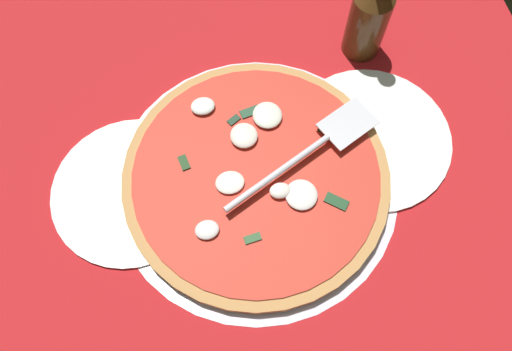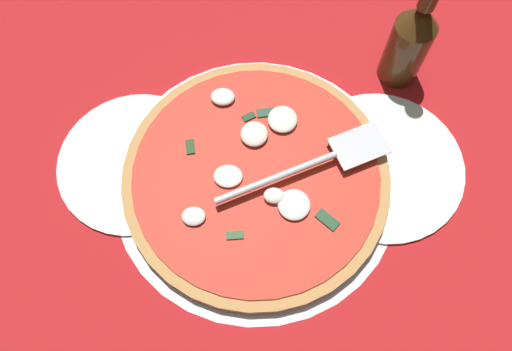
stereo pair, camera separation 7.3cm
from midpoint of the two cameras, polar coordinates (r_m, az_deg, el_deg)
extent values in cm
cube|color=red|center=(74.96, -4.00, -1.27)|extent=(107.71, 107.71, 0.80)
cylinder|color=silver|center=(74.19, -2.79, -0.78)|extent=(44.17, 44.17, 0.95)
cylinder|color=white|center=(78.58, 10.92, 4.15)|extent=(25.87, 25.87, 1.00)
cylinder|color=silver|center=(76.82, -17.22, -2.01)|extent=(24.49, 24.49, 1.00)
cylinder|color=tan|center=(73.05, -2.83, -0.41)|extent=(40.78, 40.78, 1.51)
cylinder|color=red|center=(72.22, -2.87, -0.13)|extent=(37.62, 37.62, 0.30)
ellipsoid|color=white|center=(77.68, -9.04, 7.87)|extent=(3.86, 3.27, 1.18)
ellipsoid|color=silver|center=(74.25, -4.25, 4.46)|extent=(4.29, 4.44, 1.30)
ellipsoid|color=white|center=(70.21, 2.51, -2.65)|extent=(4.79, 4.90, 1.04)
ellipsoid|color=silver|center=(75.89, -1.39, 6.91)|extent=(4.68, 4.89, 1.21)
ellipsoid|color=silver|center=(69.28, -8.87, -6.77)|extent=(3.49, 2.94, 0.98)
ellipsoid|color=white|center=(70.23, -0.05, -2.18)|extent=(3.16, 2.54, 1.29)
ellipsoid|color=white|center=(71.32, -6.03, -1.17)|extent=(4.37, 3.74, 0.91)
cube|color=#193A17|center=(74.01, -11.35, 1.20)|extent=(1.76, 2.68, 0.30)
cube|color=#20472D|center=(76.85, -3.33, 7.31)|extent=(3.69, 2.14, 0.30)
cube|color=#1C4423|center=(70.65, 6.69, -3.44)|extent=(3.74, 3.46, 0.30)
cube|color=#29512A|center=(68.59, -3.47, -7.84)|extent=(2.58, 1.46, 0.30)
cube|color=#123D19|center=(75.33, 5.45, 5.00)|extent=(2.09, 2.27, 0.30)
cube|color=#1A3723|center=(76.29, -5.76, 6.24)|extent=(2.31, 1.98, 0.30)
cube|color=silver|center=(74.89, 8.18, 5.83)|extent=(9.93, 8.81, 0.30)
cylinder|color=silver|center=(70.09, -0.29, 0.04)|extent=(17.83, 9.43, 1.00)
cylinder|color=#513517|center=(84.00, 10.54, 16.95)|extent=(6.61, 6.61, 12.17)
camera|label=1|loc=(0.04, -92.88, -6.64)|focal=33.58mm
camera|label=2|loc=(0.04, 87.12, 6.64)|focal=33.58mm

